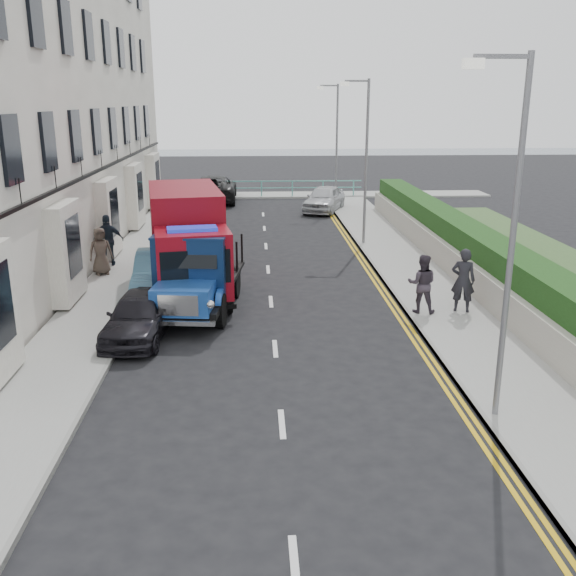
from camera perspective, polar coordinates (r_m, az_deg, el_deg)
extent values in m
plane|color=black|center=(14.80, -0.89, -8.31)|extent=(120.00, 120.00, 0.00)
cube|color=gray|center=(23.73, -14.39, 0.95)|extent=(2.40, 38.00, 0.12)
cube|color=gray|center=(23.96, 11.05, 1.32)|extent=(2.60, 38.00, 0.12)
cube|color=gray|center=(42.87, -2.38, 8.24)|extent=(30.00, 2.50, 0.12)
plane|color=#4B5A67|center=(73.69, -2.70, 11.65)|extent=(120.00, 120.00, 0.00)
cube|color=silver|center=(27.93, -22.90, 16.89)|extent=(6.00, 30.00, 14.00)
cube|color=black|center=(27.20, -15.74, 10.39)|extent=(0.12, 28.00, 0.10)
cube|color=#B2AD9E|center=(24.19, 14.10, 2.47)|extent=(0.30, 28.00, 1.00)
cube|color=#1A3A12|center=(24.31, 15.75, 3.38)|extent=(1.20, 28.00, 1.70)
cube|color=#59B2A5|center=(41.94, -2.38, 9.46)|extent=(13.00, 0.08, 0.06)
cube|color=#59B2A5|center=(42.00, -2.37, 8.88)|extent=(13.00, 0.06, 0.05)
cylinder|color=slate|center=(12.68, 19.24, 3.23)|extent=(0.12, 0.12, 7.00)
cube|color=slate|center=(12.22, 18.53, 18.94)|extent=(1.00, 0.08, 0.08)
cube|color=beige|center=(12.05, 16.14, 18.61)|extent=(0.35, 0.18, 0.18)
cylinder|color=slate|center=(27.97, 6.96, 10.82)|extent=(0.12, 0.12, 7.00)
cube|color=slate|center=(27.77, 6.14, 17.84)|extent=(1.00, 0.08, 0.08)
cube|color=beige|center=(27.69, 5.06, 17.62)|extent=(0.35, 0.18, 0.18)
cylinder|color=slate|center=(37.83, 4.34, 12.35)|extent=(0.12, 0.12, 7.00)
cube|color=slate|center=(37.68, 3.67, 17.52)|extent=(1.00, 0.08, 0.08)
cube|color=beige|center=(37.62, 2.87, 17.35)|extent=(0.35, 0.18, 0.18)
cylinder|color=black|center=(18.48, -11.57, -1.88)|extent=(0.38, 1.00, 0.98)
cylinder|color=black|center=(18.09, -6.06, -2.02)|extent=(0.38, 1.00, 0.98)
cylinder|color=black|center=(21.12, -9.61, 0.56)|extent=(0.38, 1.00, 0.98)
cylinder|color=black|center=(20.79, -4.77, 0.48)|extent=(0.38, 1.00, 0.98)
cube|color=black|center=(19.55, -7.99, -0.23)|extent=(2.49, 5.10, 0.18)
cube|color=#1D4BA1|center=(17.68, -9.23, -0.85)|extent=(1.73, 1.50, 0.74)
cube|color=silver|center=(17.05, -9.73, -1.53)|extent=(1.07, 0.20, 0.56)
cube|color=#0D2148|center=(18.63, -8.53, 1.94)|extent=(2.17, 1.45, 1.79)
cube|color=black|center=(20.65, -7.35, 1.37)|extent=(2.46, 3.09, 0.12)
cylinder|color=black|center=(19.14, -11.04, -1.21)|extent=(0.44, 1.01, 0.98)
cylinder|color=black|center=(19.26, -5.49, -0.86)|extent=(0.44, 1.01, 0.98)
cylinder|color=black|center=(21.78, -11.28, 0.94)|extent=(0.44, 1.01, 0.98)
cylinder|color=black|center=(21.88, -6.41, 1.24)|extent=(0.44, 1.01, 0.98)
cylinder|color=black|center=(23.67, -11.42, 2.18)|extent=(0.44, 1.01, 0.98)
cylinder|color=black|center=(23.76, -6.93, 2.45)|extent=(0.44, 1.01, 0.98)
cube|color=black|center=(21.34, -8.78, 1.24)|extent=(3.04, 6.46, 0.22)
cube|color=maroon|center=(18.87, -8.39, 2.18)|extent=(2.38, 2.02, 1.95)
cube|color=black|center=(18.06, -8.20, 1.83)|extent=(1.94, 0.39, 0.98)
cube|color=maroon|center=(21.98, -9.12, 5.36)|extent=(2.95, 4.92, 2.66)
imported|color=black|center=(17.64, -13.05, -2.37)|extent=(1.82, 3.83, 1.27)
imported|color=teal|center=(21.38, -11.31, 1.27)|extent=(1.73, 4.39, 1.42)
imported|color=silver|center=(31.88, -7.72, 6.32)|extent=(2.45, 4.75, 1.32)
imported|color=black|center=(40.86, -6.57, 8.80)|extent=(2.71, 5.83, 1.62)
imported|color=#BBBCC0|center=(36.88, 3.24, 7.93)|extent=(3.12, 4.64, 1.47)
imported|color=black|center=(19.54, 15.30, 0.67)|extent=(0.81, 0.66, 1.91)
imported|color=#38303B|center=(19.20, 11.82, 0.38)|extent=(0.99, 0.85, 1.75)
imported|color=#19222D|center=(25.10, -15.70, 4.10)|extent=(1.19, 0.64, 1.93)
imported|color=#493D34|center=(23.90, -16.32, 3.17)|extent=(0.98, 0.84, 1.70)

